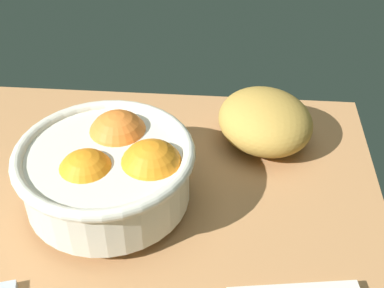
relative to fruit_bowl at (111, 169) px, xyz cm
name	(u,v)px	position (x,y,z in cm)	size (l,w,h in cm)	color
ground_plane	(142,227)	(4.08, -2.80, -7.55)	(64.56, 60.27, 3.00)	#B57E4D
fruit_bowl	(111,169)	(0.00, 0.00, 0.00)	(22.93, 22.93, 11.17)	silver
bread_loaf	(265,121)	(20.26, 14.83, -1.92)	(14.92, 13.58, 8.25)	#B78E3D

